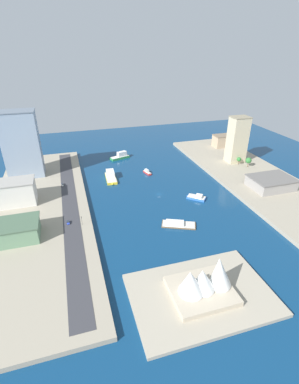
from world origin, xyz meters
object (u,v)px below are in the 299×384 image
at_px(hotel_broad_white, 15,192).
at_px(opera_landmark, 204,281).
at_px(catamaran_blue, 197,197).
at_px(apartment_midrise_tan, 224,141).
at_px(tugboat_red, 147,172).
at_px(ferry_yellow_fast, 111,176).
at_px(carpark_squat_concrete, 271,183).
at_px(traffic_light_waterfront, 82,219).
at_px(barge_flat_brown, 177,224).
at_px(tower_tall_glass, 22,145).
at_px(office_block_beige, 237,140).
at_px(ferry_green_doubledeck, 120,156).
at_px(hatchback_blue, 68,222).
at_px(terminal_long_green, 2,233).
at_px(van_white, 62,185).

height_order(hotel_broad_white, opera_landmark, opera_landmark).
relative_size(catamaran_blue, apartment_midrise_tan, 0.58).
relative_size(tugboat_red, ferry_yellow_fast, 0.46).
xyz_separation_m(catamaran_blue, carpark_squat_concrete, (-66.15, 4.93, 6.26)).
bearing_deg(traffic_light_waterfront, hotel_broad_white, -44.62).
relative_size(barge_flat_brown, opera_landmark, 0.81).
relative_size(tower_tall_glass, traffic_light_waterfront, 9.11).
bearing_deg(traffic_light_waterfront, office_block_beige, -155.79).
distance_m(ferry_green_doubledeck, tower_tall_glass, 101.12).
relative_size(ferry_green_doubledeck, tower_tall_glass, 0.39).
bearing_deg(barge_flat_brown, catamaran_blue, -133.71).
relative_size(tugboat_red, traffic_light_waterfront, 1.90).
bearing_deg(apartment_midrise_tan, traffic_light_waterfront, 34.10).
bearing_deg(hatchback_blue, catamaran_blue, -173.86).
bearing_deg(ferry_yellow_fast, ferry_green_doubledeck, -111.40).
xyz_separation_m(barge_flat_brown, hatchback_blue, (72.05, -19.96, 2.75)).
bearing_deg(opera_landmark, catamaran_blue, -113.97).
xyz_separation_m(carpark_squat_concrete, hatchback_blue, (167.73, 6.00, -3.79)).
height_order(barge_flat_brown, ferry_green_doubledeck, ferry_green_doubledeck).
relative_size(terminal_long_green, van_white, 8.80).
height_order(terminal_long_green, opera_landmark, opera_landmark).
relative_size(tower_tall_glass, office_block_beige, 1.28).
height_order(tugboat_red, ferry_green_doubledeck, ferry_green_doubledeck).
distance_m(ferry_green_doubledeck, apartment_midrise_tan, 126.39).
bearing_deg(hotel_broad_white, catamaran_blue, 168.02).
xyz_separation_m(catamaran_blue, ferry_green_doubledeck, (40.77, -108.55, 1.32)).
height_order(tugboat_red, traffic_light_waterfront, traffic_light_waterfront).
xyz_separation_m(tugboat_red, hatchback_blue, (77.47, 71.45, 2.42)).
distance_m(tugboat_red, hatchback_blue, 105.42).
relative_size(barge_flat_brown, office_block_beige, 0.53).
distance_m(ferry_yellow_fast, opera_landmark, 152.15).
xyz_separation_m(office_block_beige, van_white, (173.99, 7.19, -22.32)).
height_order(office_block_beige, traffic_light_waterfront, office_block_beige).
height_order(terminal_long_green, apartment_midrise_tan, apartment_midrise_tan).
xyz_separation_m(ferry_green_doubledeck, tower_tall_glass, (93.18, 25.49, 29.89)).
bearing_deg(tower_tall_glass, opera_landmark, 118.03).
distance_m(barge_flat_brown, carpark_squat_concrete, 99.35).
xyz_separation_m(barge_flat_brown, hotel_broad_white, (108.08, -60.07, 11.18)).
distance_m(traffic_light_waterfront, opera_landmark, 92.45).
height_order(catamaran_blue, terminal_long_green, terminal_long_green).
bearing_deg(hotel_broad_white, carpark_squat_concrete, 170.50).
bearing_deg(traffic_light_waterfront, opera_landmark, 124.03).
height_order(catamaran_blue, ferry_green_doubledeck, ferry_green_doubledeck).
xyz_separation_m(tower_tall_glass, carpark_squat_concrete, (-200.10, 87.98, -24.95)).
height_order(barge_flat_brown, terminal_long_green, terminal_long_green).
bearing_deg(apartment_midrise_tan, ferry_yellow_fast, 17.64).
relative_size(carpark_squat_concrete, hotel_broad_white, 1.19).
bearing_deg(carpark_squat_concrete, traffic_light_waterfront, 3.72).
height_order(carpark_squat_concrete, opera_landmark, opera_landmark).
bearing_deg(hotel_broad_white, van_white, -147.54).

